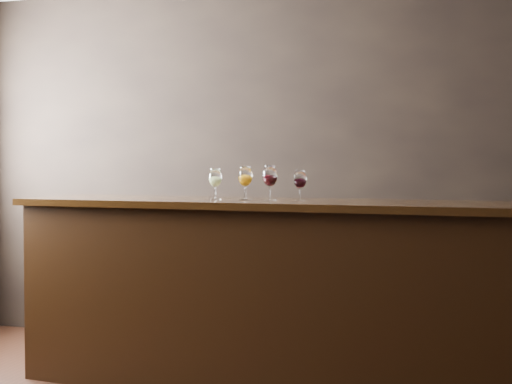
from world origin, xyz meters
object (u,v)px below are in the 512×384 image
(glass_white, at_px, (215,178))
(glass_red_a, at_px, (270,177))
(glass_amber, at_px, (245,177))
(glass_red_b, at_px, (300,180))
(bar_counter, at_px, (277,300))
(back_bar_shelf, at_px, (304,293))

(glass_white, distance_m, glass_red_a, 0.37)
(glass_amber, xyz_separation_m, glass_red_a, (0.17, -0.05, 0.00))
(glass_white, height_order, glass_red_b, glass_white)
(bar_counter, relative_size, back_bar_shelf, 1.26)
(back_bar_shelf, bearing_deg, glass_white, -114.59)
(glass_amber, relative_size, glass_red_b, 1.13)
(glass_red_a, bearing_deg, back_bar_shelf, 88.80)
(bar_counter, xyz_separation_m, back_bar_shelf, (-0.02, 0.87, -0.11))
(back_bar_shelf, relative_size, glass_white, 13.09)
(back_bar_shelf, relative_size, glass_amber, 12.22)
(glass_white, xyz_separation_m, glass_red_b, (0.55, -0.02, -0.01))
(glass_amber, bearing_deg, glass_red_b, -3.51)
(bar_counter, relative_size, glass_white, 16.53)
(glass_red_b, bearing_deg, bar_counter, -176.69)
(glass_red_a, bearing_deg, glass_red_b, 9.08)
(bar_counter, bearing_deg, glass_red_a, -148.80)
(glass_white, relative_size, glass_amber, 0.93)
(glass_red_a, bearing_deg, glass_amber, 163.69)
(glass_white, distance_m, glass_amber, 0.20)
(back_bar_shelf, bearing_deg, glass_amber, -102.81)
(bar_counter, distance_m, glass_amber, 0.78)
(glass_red_b, bearing_deg, glass_white, 178.29)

